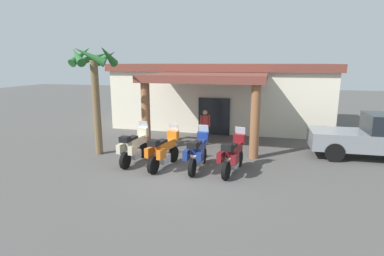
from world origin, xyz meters
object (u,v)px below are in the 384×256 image
Objects in this scene: motorcycle_cream at (134,147)px; motorcycle_blue at (198,152)px; pedestrian at (205,125)px; pickup_truck_gray at (377,137)px; motel_building at (222,94)px; palm_tree_roadside at (94,72)px; motorcycle_orange at (163,151)px; motorcycle_maroon at (233,155)px.

motorcycle_blue is (2.70, -0.12, 0.00)m from motorcycle_cream.
pedestrian is 0.34× the size of pickup_truck_gray.
motorcycle_blue is 7.82m from pickup_truck_gray.
motorcycle_cream is 1.00× the size of motorcycle_blue.
palm_tree_roadside is (-4.30, -8.10, 1.61)m from motel_building.
motorcycle_orange is at bearing -96.22° from motorcycle_cream.
pedestrian reaches higher than motorcycle_maroon.
pedestrian is (0.03, -5.38, -1.01)m from motel_building.
motorcycle_blue is 5.77m from palm_tree_roadside.
pickup_truck_gray is at bearing -37.39° from motel_building.
motorcycle_orange and motorcycle_maroon have the same top height.
palm_tree_roadside is (-11.92, -2.40, 2.72)m from pickup_truck_gray.
palm_tree_roadside is (-4.33, -2.72, 2.62)m from pedestrian.
motorcycle_maroon is at bearing -8.82° from palm_tree_roadside.
motel_building is 2.75× the size of palm_tree_roadside.
motorcycle_blue is at bearing 99.92° from motorcycle_maroon.
motorcycle_cream is at bearing -163.39° from pickup_truck_gray.
motorcycle_orange is at bearing -95.49° from motel_building.
motorcycle_blue is (1.35, 0.12, 0.00)m from motorcycle_orange.
palm_tree_roadside is at bearing 83.65° from motorcycle_orange.
motorcycle_orange is 1.24× the size of pedestrian.
motorcycle_cream is at bearing 117.10° from pedestrian.
motorcycle_orange is at bearing 96.70° from motorcycle_blue.
motorcycle_maroon is at bearing -151.19° from pickup_truck_gray.
pickup_truck_gray reaches higher than motorcycle_orange.
motorcycle_maroon is at bearing -77.26° from motorcycle_orange.
motel_building is at bearing -31.19° from pedestrian.
pedestrian reaches higher than motorcycle_blue.
motorcycle_orange is 1.36m from motorcycle_blue.
pedestrian is at bearing 32.14° from palm_tree_roadside.
pickup_truck_gray is 1.08× the size of palm_tree_roadside.
motorcycle_maroon is at bearing -78.67° from motel_building.
pedestrian is (2.17, 3.55, 0.33)m from motorcycle_cream.
motorcycle_maroon is 0.42× the size of pickup_truck_gray.
pedestrian is 5.75m from palm_tree_roadside.
pickup_truck_gray is (7.06, 3.35, 0.24)m from motorcycle_blue.
motorcycle_blue is at bearing -74.52° from motorcycle_orange.
motorcycle_blue is 1.25× the size of pedestrian.
motel_building is 6.06× the size of motorcycle_blue.
motorcycle_orange is (1.35, -0.24, 0.00)m from motorcycle_cream.
pedestrian is (-1.88, 3.68, 0.33)m from motorcycle_maroon.
motorcycle_maroon is (4.05, -0.14, 0.00)m from motorcycle_cream.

